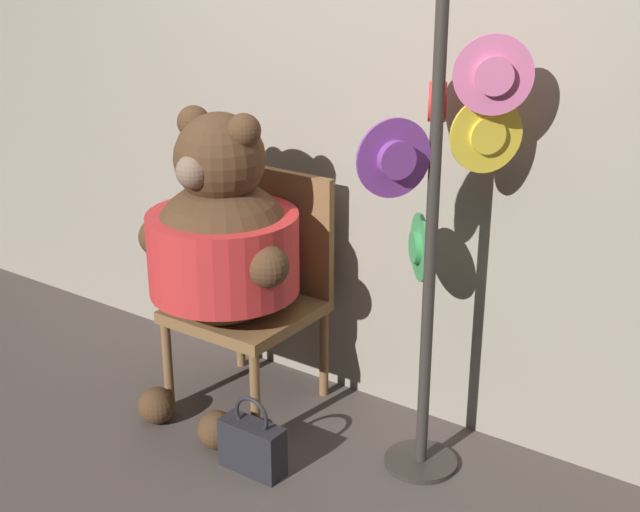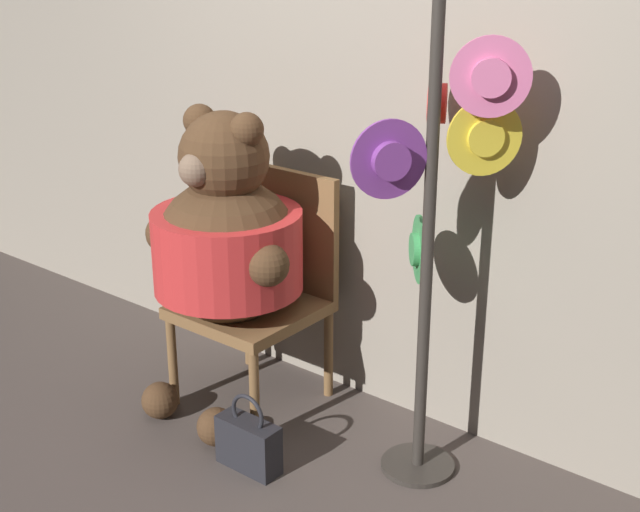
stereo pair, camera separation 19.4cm
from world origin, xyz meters
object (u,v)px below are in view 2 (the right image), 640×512
Objects in this scene: handbag_on_ground at (248,443)px; chair at (264,283)px; teddy_bear at (226,241)px; hat_display_rack at (435,209)px.

chair is at bearing 125.26° from handbag_on_ground.
chair is 0.76× the size of teddy_bear.
hat_display_rack reaches higher than chair.
chair is 0.30m from teddy_bear.
hat_display_rack is (0.84, -0.04, 0.51)m from chair.
chair is 0.56× the size of hat_display_rack.
hat_display_rack is at bearing 41.81° from handbag_on_ground.
teddy_bear is (-0.04, -0.18, 0.23)m from chair.
chair is 0.71m from handbag_on_ground.
chair reaches higher than handbag_on_ground.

